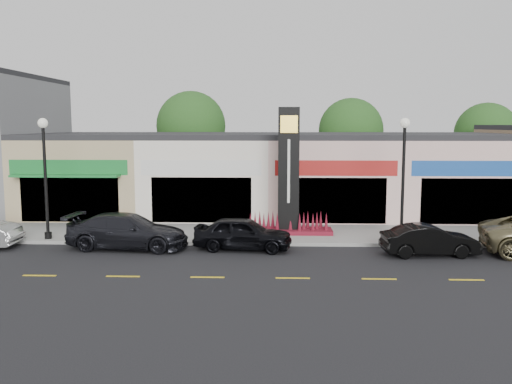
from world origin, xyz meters
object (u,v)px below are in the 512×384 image
lamp_east_near (403,167)px  pylon_sign (288,189)px  lamp_west_near (45,166)px  car_black_conv (429,240)px  car_dark_sedan (128,231)px  car_black_sedan (243,233)px

lamp_east_near → pylon_sign: 5.42m
lamp_west_near → car_black_conv: bearing=-6.8°
car_dark_sedan → lamp_west_near: bearing=78.8°
lamp_east_near → car_dark_sedan: size_ratio=1.05×
lamp_west_near → pylon_sign: pylon_sign is taller
car_black_conv → lamp_east_near: bearing=15.2°
lamp_west_near → car_black_sedan: lamp_west_near is taller
car_dark_sedan → lamp_east_near: bearing=-79.6°
lamp_west_near → lamp_east_near: 16.00m
car_black_sedan → car_black_conv: (7.69, -0.77, -0.08)m
lamp_east_near → car_dark_sedan: bearing=-174.5°
pylon_sign → car_black_sedan: size_ratio=1.44×
pylon_sign → lamp_east_near: bearing=-18.7°
lamp_west_near → car_black_conv: size_ratio=1.42×
lamp_east_near → pylon_sign: bearing=161.3°
pylon_sign → car_black_sedan: bearing=-124.5°
pylon_sign → car_dark_sedan: pylon_sign is taller
lamp_east_near → pylon_sign: size_ratio=0.91×
lamp_east_near → car_black_conv: (0.69, -1.99, -2.84)m
lamp_east_near → car_black_sedan: (-7.00, -1.22, -2.76)m
lamp_east_near → car_black_conv: size_ratio=1.42×
car_black_sedan → car_black_conv: 7.73m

